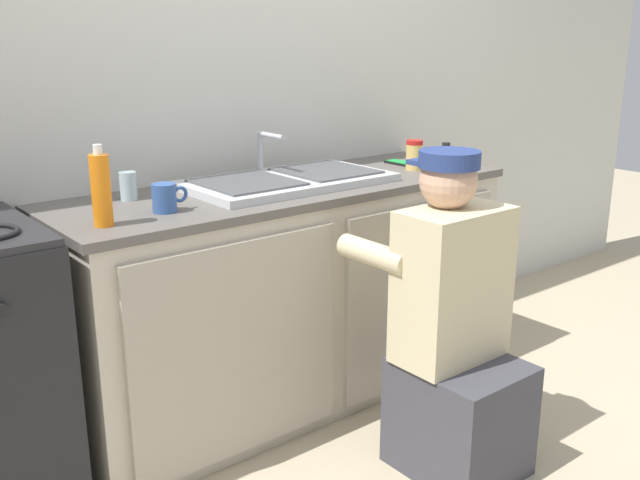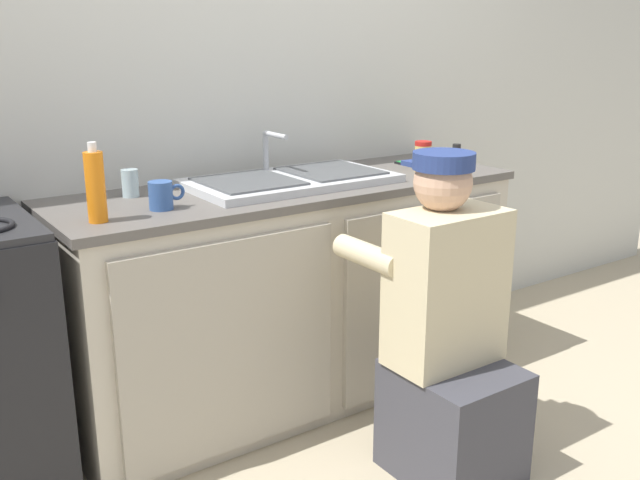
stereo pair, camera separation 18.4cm
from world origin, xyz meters
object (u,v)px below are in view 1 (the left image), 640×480
(soap_bottle_orange, at_px, (101,190))
(sink_double_basin, at_px, (288,180))
(water_glass, at_px, (128,186))
(coffee_mug, at_px, (165,198))
(cell_phone, at_px, (400,163))
(spice_bottle_red, at_px, (446,155))
(condiment_jar, at_px, (414,155))
(plumber_person, at_px, (454,342))

(soap_bottle_orange, bearing_deg, sink_double_basin, 10.66)
(sink_double_basin, distance_m, water_glass, 0.61)
(coffee_mug, bearing_deg, cell_phone, 7.42)
(spice_bottle_red, xyz_separation_m, coffee_mug, (-1.37, 0.00, -0.00))
(spice_bottle_red, bearing_deg, cell_phone, 126.16)
(sink_double_basin, bearing_deg, coffee_mug, -169.41)
(sink_double_basin, relative_size, coffee_mug, 6.35)
(soap_bottle_orange, bearing_deg, condiment_jar, 2.74)
(sink_double_basin, height_order, soap_bottle_orange, soap_bottle_orange)
(coffee_mug, bearing_deg, spice_bottle_red, -0.03)
(plumber_person, relative_size, cell_phone, 7.89)
(condiment_jar, height_order, coffee_mug, condiment_jar)
(sink_double_basin, bearing_deg, spice_bottle_red, -7.84)
(condiment_jar, distance_m, coffee_mug, 1.19)
(spice_bottle_red, relative_size, water_glass, 1.05)
(coffee_mug, bearing_deg, plumber_person, -42.68)
(plumber_person, height_order, soap_bottle_orange, soap_bottle_orange)
(plumber_person, bearing_deg, coffee_mug, 137.32)
(coffee_mug, xyz_separation_m, cell_phone, (1.25, 0.16, -0.04))
(coffee_mug, height_order, cell_phone, coffee_mug)
(soap_bottle_orange, bearing_deg, cell_phone, 7.96)
(sink_double_basin, distance_m, spice_bottle_red, 0.80)
(plumber_person, distance_m, cell_phone, 1.07)
(spice_bottle_red, distance_m, coffee_mug, 1.37)
(soap_bottle_orange, relative_size, cell_phone, 1.79)
(condiment_jar, bearing_deg, spice_bottle_red, -8.07)
(spice_bottle_red, relative_size, condiment_jar, 0.82)
(plumber_person, distance_m, coffee_mug, 1.08)
(sink_double_basin, xyz_separation_m, soap_bottle_orange, (-0.81, -0.15, 0.09))
(sink_double_basin, relative_size, cell_phone, 5.71)
(plumber_person, bearing_deg, sink_double_basin, 99.86)
(condiment_jar, xyz_separation_m, coffee_mug, (-1.19, -0.02, -0.02))
(sink_double_basin, height_order, cell_phone, sink_double_basin)
(coffee_mug, relative_size, cell_phone, 0.90)
(sink_double_basin, bearing_deg, soap_bottle_orange, -169.34)
(soap_bottle_orange, xyz_separation_m, condiment_jar, (1.42, 0.07, -0.05))
(cell_phone, bearing_deg, condiment_jar, -111.76)
(spice_bottle_red, bearing_deg, soap_bottle_orange, -178.45)
(sink_double_basin, xyz_separation_m, plumber_person, (0.13, -0.76, -0.46))
(coffee_mug, bearing_deg, sink_double_basin, 10.59)
(sink_double_basin, distance_m, coffee_mug, 0.59)
(soap_bottle_orange, distance_m, coffee_mug, 0.24)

